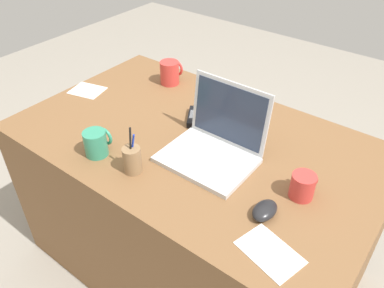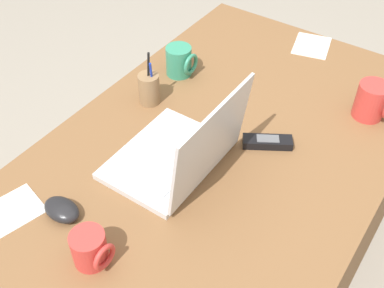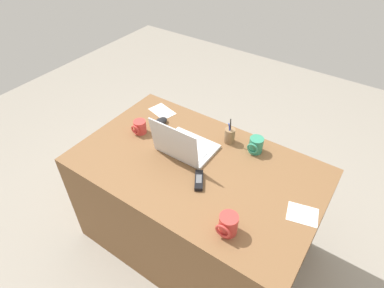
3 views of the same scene
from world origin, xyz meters
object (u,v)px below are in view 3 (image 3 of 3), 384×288
Objects in this scene: coffee_mug_white at (256,145)px; coffee_mug_spare at (228,225)px; pen_holder at (230,135)px; computer_mouse at (161,121)px; coffee_mug_tall at (140,127)px; cordless_phone at (199,180)px; laptop at (184,146)px.

coffee_mug_spare reaches higher than coffee_mug_white.
pen_holder reaches higher than coffee_mug_spare.
computer_mouse is at bearing 11.59° from pen_holder.
coffee_mug_tall is (0.05, 0.15, 0.02)m from computer_mouse.
pen_holder reaches higher than cordless_phone.
coffee_mug_spare reaches higher than computer_mouse.
coffee_mug_white is at bearing -168.75° from computer_mouse.
pen_holder is at bearing -85.41° from cordless_phone.
pen_holder reaches higher than coffee_mug_white.
coffee_mug_white is (-0.35, -0.25, -0.00)m from laptop.
coffee_mug_spare is at bearing 158.21° from coffee_mug_tall.
coffee_mug_white is at bearing -76.34° from coffee_mug_spare.
coffee_mug_tall reaches higher than cordless_phone.
pen_holder is at bearing -154.83° from coffee_mug_tall.
coffee_mug_spare is at bearing 146.49° from cordless_phone.
computer_mouse is 0.72× the size of cordless_phone.
coffee_mug_white reaches higher than computer_mouse.
computer_mouse is 0.65m from coffee_mug_white.
computer_mouse is 0.58m from cordless_phone.
coffee_mug_white is at bearing -159.87° from coffee_mug_tall.
coffee_mug_tall is at bearing -21.79° from coffee_mug_spare.
laptop is 0.26m from cordless_phone.
coffee_mug_white is 0.89× the size of coffee_mug_spare.
laptop reaches higher than cordless_phone.
coffee_mug_tall is at bearing -14.84° from cordless_phone.
coffee_mug_spare is 0.79× the size of cordless_phone.
cordless_phone is (-0.55, 0.15, -0.03)m from coffee_mug_tall.
cordless_phone is at bearing 70.58° from coffee_mug_white.
coffee_mug_tall is 0.57m from pen_holder.
laptop is at bearing 35.79° from coffee_mug_white.
laptop is 1.82× the size of pen_holder.
coffee_mug_white is at bearing -176.91° from pen_holder.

